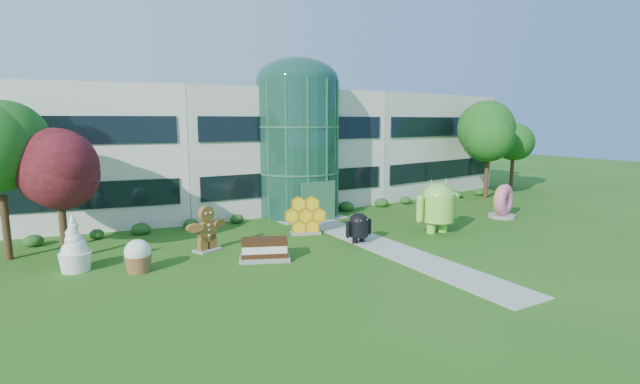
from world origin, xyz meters
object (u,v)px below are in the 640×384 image
android_black (359,226)px  donut (503,201)px  android_green (438,204)px  gingerbread (207,228)px

android_black → donut: 13.05m
android_green → android_black: bearing=-177.7°
donut → gingerbread: gingerbread is taller
donut → gingerbread: 21.13m
donut → gingerbread: size_ratio=0.92×
donut → android_green: bearing=169.2°
gingerbread → android_green: bearing=-33.9°
android_black → donut: bearing=1.9°
android_green → gingerbread: 14.07m
donut → android_black: bearing=164.3°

